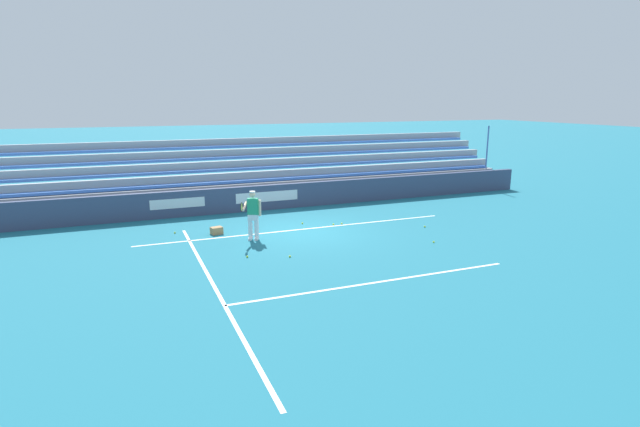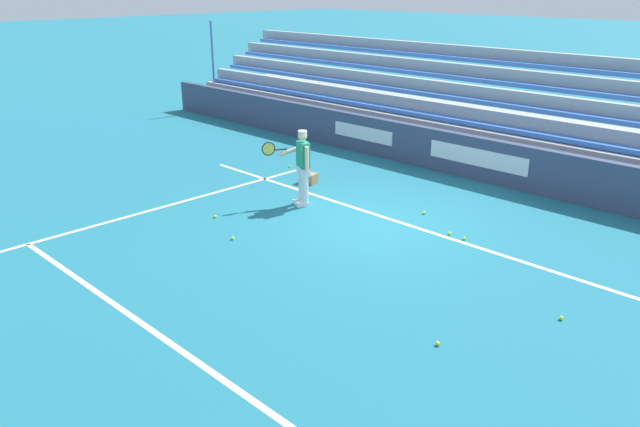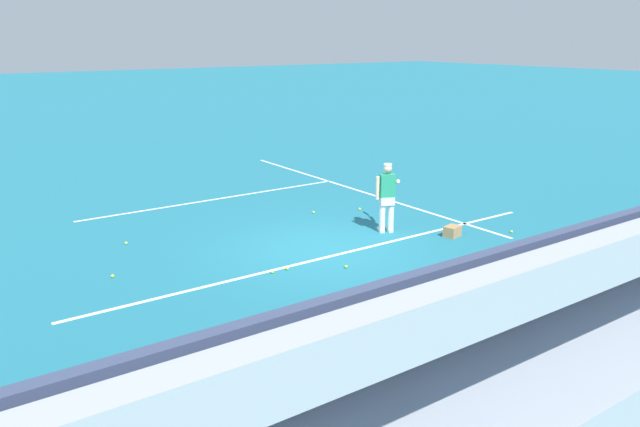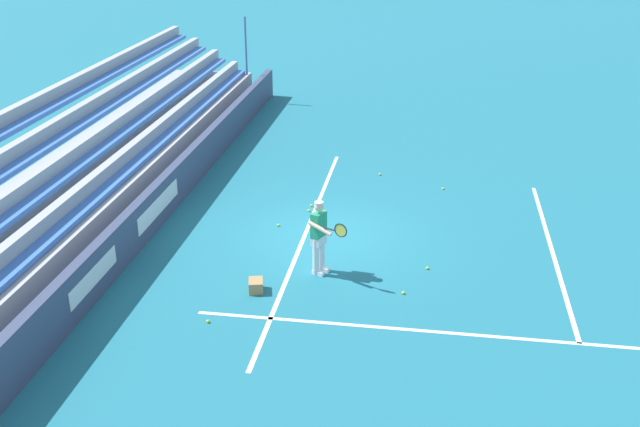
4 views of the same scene
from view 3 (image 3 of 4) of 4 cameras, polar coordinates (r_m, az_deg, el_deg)
The scene contains 16 objects.
ground_plane at distance 14.22m, azimuth 0.38°, elevation -3.23°, with size 160.00×160.00×0.00m, color #1E6B7F.
court_baseline_white at distance 13.84m, azimuth 1.59°, elevation -3.77°, with size 12.00×0.10×0.01m, color white.
court_sideline_white at distance 19.67m, azimuth 3.35°, elevation 2.17°, with size 0.10×12.00×0.01m, color white.
court_service_line_white at distance 18.78m, azimuth -9.43°, elevation 1.32°, with size 8.22×0.10×0.01m, color white.
back_wall_sponsor_board at distance 11.02m, azimuth 13.77°, elevation -6.49°, with size 26.95×0.25×1.10m.
bleacher_stand at distance 9.76m, azimuth 23.77°, elevation -9.09°, with size 25.60×3.20×3.40m.
tennis_player at distance 15.29m, azimuth 6.14°, elevation 1.55°, with size 0.87×0.90×1.71m.
ball_box_cardboard at distance 15.38m, azimuth 12.00°, elevation -1.60°, with size 0.40×0.30×0.26m, color #A87F51.
tennis_ball_on_baseline at distance 12.96m, azimuth -3.02°, elevation -5.04°, with size 0.07×0.07×0.07m, color #CCE533.
tennis_ball_far_left at distance 17.03m, azimuth -0.60°, elevation 0.13°, with size 0.07×0.07×0.07m, color #CCE533.
tennis_ball_near_player at distance 16.05m, azimuth 17.11°, elevation -1.59°, with size 0.07×0.07×0.07m, color #CCE533.
tennis_ball_stray_back at distance 15.18m, azimuth -17.31°, elevation -2.60°, with size 0.07×0.07×0.07m, color #CCE533.
tennis_ball_toward_net at distance 17.37m, azimuth 3.64°, elevation 0.41°, with size 0.07×0.07×0.07m, color #CCE533.
tennis_ball_far_right at distance 13.06m, azimuth 2.39°, elevation -4.87°, with size 0.07×0.07×0.07m, color #CCE533.
tennis_ball_by_box at distance 13.23m, azimuth -18.43°, elevation -5.44°, with size 0.07×0.07×0.07m, color #CCE533.
tennis_ball_midcourt at distance 12.81m, azimuth -4.38°, elevation -5.34°, with size 0.07×0.07×0.07m, color #CCE533.
Camera 3 is at (-7.82, -10.93, 4.66)m, focal length 35.00 mm.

